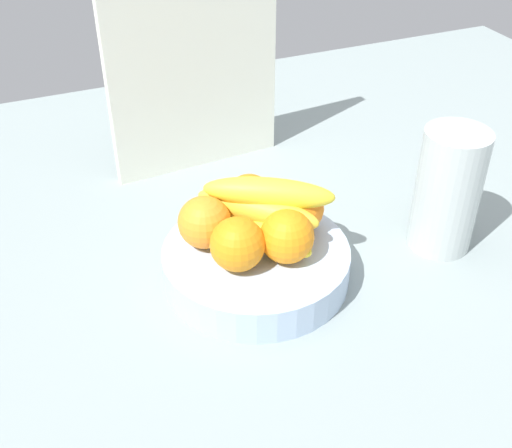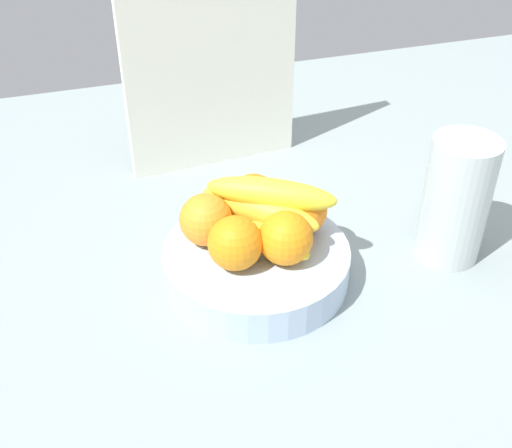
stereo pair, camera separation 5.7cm
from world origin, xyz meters
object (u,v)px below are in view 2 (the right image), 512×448
at_px(thermos_tumbler, 456,200).
at_px(orange_back_right, 206,220).
at_px(orange_front_left, 235,243).
at_px(fruit_bowl, 256,263).
at_px(orange_back_left, 254,199).
at_px(banana_bunch, 264,210).
at_px(cutting_board, 208,60).
at_px(orange_front_right, 285,238).
at_px(orange_center, 301,210).

bearing_deg(thermos_tumbler, orange_back_right, 168.35).
xyz_separation_m(orange_front_left, thermos_tumbler, (0.30, -0.01, 0.01)).
xyz_separation_m(fruit_bowl, orange_back_left, (0.02, 0.06, 0.06)).
xyz_separation_m(banana_bunch, thermos_tumbler, (0.25, -0.05, -0.00)).
height_order(orange_back_right, banana_bunch, banana_bunch).
bearing_deg(orange_back_left, cutting_board, 88.51).
distance_m(orange_back_right, banana_bunch, 0.08).
bearing_deg(fruit_bowl, thermos_tumbler, -6.45).
distance_m(orange_front_left, orange_front_right, 0.06).
bearing_deg(banana_bunch, orange_back_left, 91.28).
height_order(orange_back_left, orange_back_right, same).
bearing_deg(orange_center, banana_bunch, 175.36).
relative_size(orange_back_left, cutting_board, 0.19).
height_order(orange_front_right, orange_center, same).
distance_m(fruit_bowl, orange_front_right, 0.07).
xyz_separation_m(orange_center, banana_bunch, (-0.05, 0.00, 0.01)).
height_order(orange_center, orange_back_left, same).
height_order(orange_front_right, thermos_tumbler, thermos_tumbler).
bearing_deg(orange_back_right, thermos_tumbler, -11.65).
height_order(orange_front_left, orange_back_right, same).
bearing_deg(orange_front_right, thermos_tumbler, 0.35).
relative_size(orange_back_right, cutting_board, 0.19).
bearing_deg(orange_back_left, banana_bunch, -88.72).
bearing_deg(thermos_tumbler, cutting_board, 125.25).
distance_m(orange_front_right, orange_back_left, 0.10).
distance_m(orange_front_left, orange_center, 0.11).
distance_m(orange_front_left, orange_back_left, 0.10).
relative_size(fruit_bowl, orange_front_right, 3.56).
height_order(orange_back_right, thermos_tumbler, thermos_tumbler).
distance_m(orange_center, cutting_board, 0.31).
bearing_deg(orange_front_right, orange_back_right, 140.41).
height_order(fruit_bowl, orange_front_left, orange_front_left).
bearing_deg(banana_bunch, orange_front_right, -80.93).
height_order(orange_front_left, banana_bunch, banana_bunch).
relative_size(orange_front_right, banana_bunch, 0.40).
height_order(orange_front_left, orange_front_right, same).
bearing_deg(orange_back_left, orange_back_right, -159.94).
xyz_separation_m(cutting_board, thermos_tumbler, (0.24, -0.35, -0.09)).
xyz_separation_m(fruit_bowl, orange_front_left, (-0.03, -0.02, 0.06)).
relative_size(orange_front_left, orange_back_left, 1.00).
xyz_separation_m(orange_front_right, orange_back_right, (-0.08, 0.07, 0.00)).
bearing_deg(orange_back_right, banana_bunch, -9.91).
bearing_deg(banana_bunch, orange_center, -4.64).
height_order(orange_front_right, orange_back_right, same).
height_order(orange_front_right, cutting_board, cutting_board).
relative_size(orange_center, banana_bunch, 0.40).
distance_m(fruit_bowl, banana_bunch, 0.07).
bearing_deg(cutting_board, orange_front_right, -93.88).
xyz_separation_m(orange_back_left, orange_back_right, (-0.07, -0.03, 0.00)).
height_order(orange_back_right, cutting_board, cutting_board).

